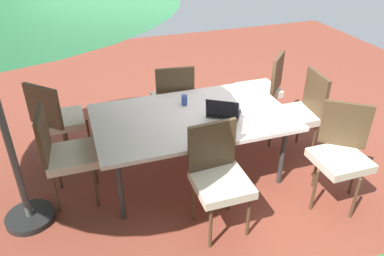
{
  "coord_description": "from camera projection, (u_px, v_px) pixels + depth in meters",
  "views": [
    {
      "loc": [
        1.06,
        3.13,
        2.53
      ],
      "look_at": [
        0.0,
        0.0,
        0.58
      ],
      "focal_mm": 35.41,
      "sensor_mm": 36.0,
      "label": 1
    }
  ],
  "objects": [
    {
      "name": "ground_plane",
      "position": [
        192.0,
        174.0,
        4.14
      ],
      "size": [
        10.0,
        10.0,
        0.02
      ],
      "primitive_type": "cube",
      "color": "brown"
    },
    {
      "name": "dining_table",
      "position": [
        192.0,
        119.0,
        3.79
      ],
      "size": [
        1.95,
        1.16,
        0.72
      ],
      "color": "silver",
      "rests_on": "ground_plane"
    },
    {
      "name": "chair_west",
      "position": [
        301.0,
        110.0,
        4.22
      ],
      "size": [
        0.48,
        0.47,
        0.98
      ],
      "rotation": [
        0.0,
        0.0,
        1.47
      ],
      "color": "beige",
      "rests_on": "ground_plane"
    },
    {
      "name": "chair_south",
      "position": [
        174.0,
        97.0,
        4.51
      ],
      "size": [
        0.48,
        0.49,
        0.98
      ],
      "rotation": [
        0.0,
        0.0,
        -0.13
      ],
      "color": "beige",
      "rests_on": "ground_plane"
    },
    {
      "name": "chair_southwest",
      "position": [
        264.0,
        86.0,
        4.78
      ],
      "size": [
        0.59,
        0.59,
        0.98
      ],
      "rotation": [
        0.0,
        0.0,
        0.81
      ],
      "color": "beige",
      "rests_on": "ground_plane"
    },
    {
      "name": "chair_northwest",
      "position": [
        341.0,
        151.0,
        3.53
      ],
      "size": [
        0.58,
        0.58,
        0.98
      ],
      "rotation": [
        0.0,
        0.0,
        2.5
      ],
      "color": "beige",
      "rests_on": "ground_plane"
    },
    {
      "name": "chair_southeast",
      "position": [
        57.0,
        117.0,
        4.08
      ],
      "size": [
        0.59,
        0.59,
        0.98
      ],
      "rotation": [
        0.0,
        0.0,
        5.5
      ],
      "color": "beige",
      "rests_on": "ground_plane"
    },
    {
      "name": "chair_east",
      "position": [
        64.0,
        152.0,
        3.52
      ],
      "size": [
        0.48,
        0.47,
        0.98
      ],
      "rotation": [
        0.0,
        0.0,
        4.62
      ],
      "color": "beige",
      "rests_on": "ground_plane"
    },
    {
      "name": "chair_north",
      "position": [
        219.0,
        174.0,
        3.22
      ],
      "size": [
        0.46,
        0.47,
        0.98
      ],
      "rotation": [
        0.0,
        0.0,
        3.21
      ],
      "color": "beige",
      "rests_on": "ground_plane"
    },
    {
      "name": "laptop",
      "position": [
        223.0,
        112.0,
        3.72
      ],
      "size": [
        0.4,
        0.38,
        0.21
      ],
      "rotation": [
        0.0,
        0.0,
        -0.57
      ],
      "color": "#2D2D33",
      "rests_on": "dining_table"
    },
    {
      "name": "cup",
      "position": [
        184.0,
        100.0,
        3.93
      ],
      "size": [
        0.06,
        0.06,
        0.11
      ],
      "primitive_type": "cylinder",
      "color": "#334C99",
      "rests_on": "dining_table"
    }
  ]
}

